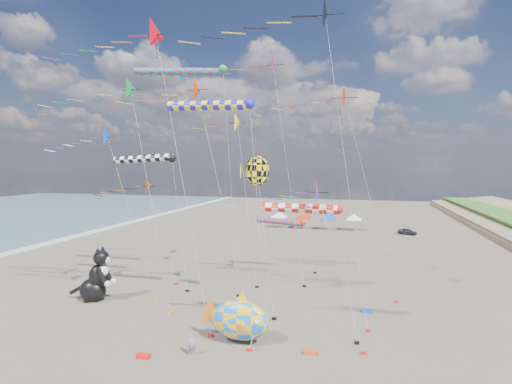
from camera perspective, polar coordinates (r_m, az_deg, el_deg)
The scene contains 27 objects.
delta_kite_0 at distance 39.71m, azimuth 13.64°, elevation 12.76°, with size 11.82×2.77×20.89m.
delta_kite_1 at distance 35.57m, azimuth -8.31°, elevation 13.75°, with size 11.98×2.27×20.66m.
delta_kite_2 at distance 33.71m, azimuth 9.34°, elevation 22.89°, with size 14.50×3.02×25.85m.
delta_kite_3 at distance 44.40m, azimuth 0.53°, elevation 17.42°, with size 16.22×2.65×25.10m.
delta_kite_4 at distance 45.77m, azimuth -16.12°, elevation 0.43°, with size 9.46×1.73×11.70m.
delta_kite_5 at distance 38.04m, azimuth -19.41°, elevation 13.22°, with size 12.55×2.10×20.82m.
delta_kite_6 at distance 32.84m, azimuth -14.00°, elevation 20.31°, with size 12.38×2.37×23.94m.
delta_kite_7 at distance 43.27m, azimuth -5.79°, elevation 9.52°, with size 12.75×2.24×18.80m.
delta_kite_8 at distance 40.62m, azimuth -20.77°, elevation 6.85°, with size 10.87×1.99×16.69m.
delta_kite_9 at distance 28.11m, azimuth 7.79°, elevation -0.72°, with size 9.35×1.79×12.14m.
windsock_0 at distance 41.98m, azimuth -10.43°, elevation 16.46°, with size 11.03×0.84×22.76m.
windsock_1 at distance 43.04m, azimuth -15.36°, elevation 4.52°, with size 8.28×0.78×14.12m.
windsock_2 at distance 48.93m, azimuth 3.86°, elevation -4.30°, with size 7.37×0.72×6.51m.
windsock_3 at distance 29.74m, azimuth 6.92°, elevation -2.46°, with size 7.31×0.74×10.26m.
windsock_4 at distance 34.18m, azimuth -6.07°, elevation 12.09°, with size 8.80×0.88×18.50m.
angelfish_kite at distance 35.42m, azimuth -0.15°, elevation 2.88°, with size 3.74×3.02×13.89m.
cat_inflatable at distance 42.06m, azimuth -22.01°, elevation -10.76°, with size 3.93×1.97×5.31m, color black, non-canonical shape.
fish_inflatable at distance 30.67m, azimuth -2.43°, elevation -17.79°, with size 5.96×2.55×4.04m.
person_adult at distance 29.69m, azimuth -9.16°, elevation -20.72°, with size 0.56×0.37×1.53m, color slate.
child_green at distance 30.76m, azimuth -0.85°, elevation -20.15°, with size 0.56×0.43×1.15m, color #1B6F15.
child_blue at distance 31.48m, azimuth -2.76°, elevation -19.64°, with size 0.63×0.26×1.07m, color blue.
kite_bag_0 at distance 30.24m, azimuth -15.82°, elevation -21.63°, with size 0.90×0.44×0.30m, color red.
kite_bag_1 at distance 38.20m, azimuth 15.62°, elevation -16.06°, with size 0.90×0.44×0.30m, color blue.
kite_bag_2 at distance 29.98m, azimuth 7.76°, elevation -21.75°, with size 0.90×0.44×0.30m, color #D65012.
kite_bag_3 at distance 35.78m, azimuth -5.38°, elevation -17.34°, with size 0.90×0.44×0.30m, color black.
tent_row at distance 81.61m, azimuth 8.52°, elevation -3.09°, with size 19.20×4.20×3.80m.
parked_car at distance 80.06m, azimuth 20.81°, elevation -5.30°, with size 1.37×3.41×1.16m, color #26262D.
Camera 1 is at (9.87, -20.56, 13.16)m, focal length 28.00 mm.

